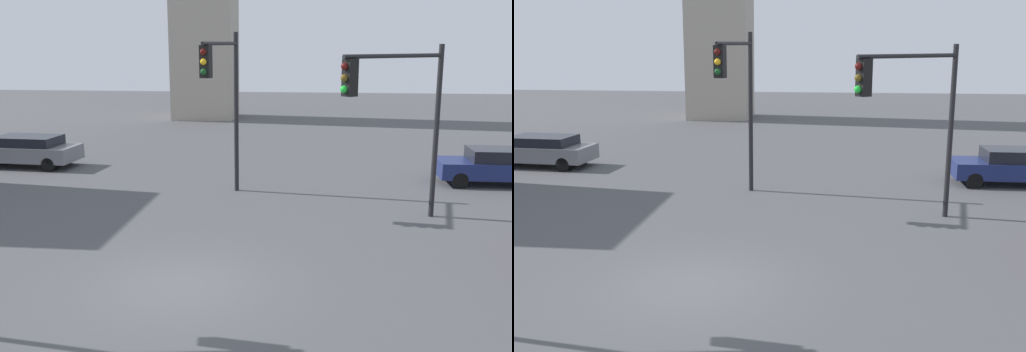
% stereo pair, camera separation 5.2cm
% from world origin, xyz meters
% --- Properties ---
extents(ground_plane, '(108.29, 108.29, 0.00)m').
position_xyz_m(ground_plane, '(0.00, 0.00, 0.00)').
color(ground_plane, '#4C4C4F').
extents(traffic_light_0, '(3.12, 2.57, 5.32)m').
position_xyz_m(traffic_light_0, '(5.24, 5.03, 3.77)').
color(traffic_light_0, black).
rests_on(traffic_light_0, ground_plane).
extents(traffic_light_2, '(0.82, 3.14, 5.72)m').
position_xyz_m(traffic_light_2, '(-0.20, 7.52, 3.97)').
color(traffic_light_2, black).
rests_on(traffic_light_2, ground_plane).
extents(car_1, '(4.89, 2.26, 1.37)m').
position_xyz_m(car_1, '(-9.84, 12.24, 0.73)').
color(car_1, slate).
rests_on(car_1, ground_plane).
extents(car_4, '(4.30, 1.88, 1.40)m').
position_xyz_m(car_4, '(9.88, 10.86, 0.74)').
color(car_4, navy).
rests_on(car_4, ground_plane).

